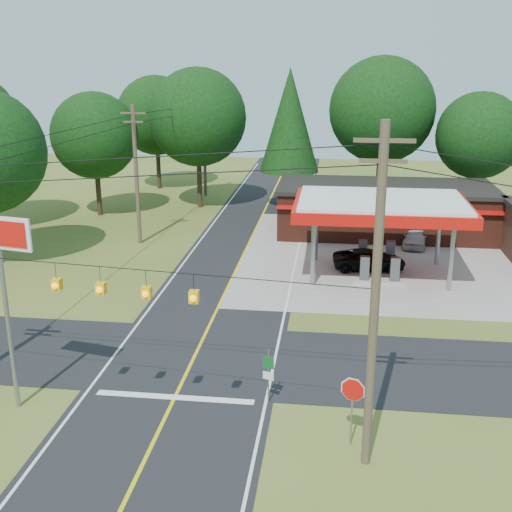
# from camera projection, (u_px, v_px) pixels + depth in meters

# --- Properties ---
(ground) EXTENTS (120.00, 120.00, 0.00)m
(ground) POSITION_uv_depth(u_px,v_px,m) (194.00, 358.00, 29.37)
(ground) COLOR #475B20
(ground) RESTS_ON ground
(main_highway) EXTENTS (8.00, 120.00, 0.02)m
(main_highway) POSITION_uv_depth(u_px,v_px,m) (194.00, 358.00, 29.36)
(main_highway) COLOR black
(main_highway) RESTS_ON ground
(cross_road) EXTENTS (70.00, 7.00, 0.02)m
(cross_road) POSITION_uv_depth(u_px,v_px,m) (194.00, 358.00, 29.36)
(cross_road) COLOR black
(cross_road) RESTS_ON ground
(lane_center_yellow) EXTENTS (0.15, 110.00, 0.00)m
(lane_center_yellow) POSITION_uv_depth(u_px,v_px,m) (194.00, 358.00, 29.36)
(lane_center_yellow) COLOR yellow
(lane_center_yellow) RESTS_ON main_highway
(gas_canopy) EXTENTS (10.60, 7.40, 4.88)m
(gas_canopy) POSITION_uv_depth(u_px,v_px,m) (381.00, 208.00, 39.33)
(gas_canopy) COLOR gray
(gas_canopy) RESTS_ON ground
(convenience_store) EXTENTS (16.40, 7.55, 3.80)m
(convenience_store) POSITION_uv_depth(u_px,v_px,m) (384.00, 209.00, 49.37)
(convenience_store) COLOR #572518
(convenience_store) RESTS_ON ground
(utility_pole_near_right) EXTENTS (1.80, 0.30, 11.50)m
(utility_pole_near_right) POSITION_uv_depth(u_px,v_px,m) (375.00, 299.00, 20.07)
(utility_pole_near_right) COLOR #473828
(utility_pole_near_right) RESTS_ON ground
(utility_pole_far_left) EXTENTS (1.80, 0.30, 10.00)m
(utility_pole_far_left) POSITION_uv_depth(u_px,v_px,m) (136.00, 173.00, 45.79)
(utility_pole_far_left) COLOR #473828
(utility_pole_far_left) RESTS_ON ground
(utility_pole_north) EXTENTS (0.30, 0.30, 9.50)m
(utility_pole_north) POSITION_uv_depth(u_px,v_px,m) (204.00, 147.00, 61.84)
(utility_pole_north) COLOR #473828
(utility_pole_north) RESTS_ON ground
(overhead_beacons) EXTENTS (17.04, 2.04, 1.03)m
(overhead_beacons) POSITION_uv_depth(u_px,v_px,m) (122.00, 271.00, 21.94)
(overhead_beacons) COLOR black
(overhead_beacons) RESTS_ON ground
(treeline_backdrop) EXTENTS (70.27, 51.59, 13.30)m
(treeline_backdrop) POSITION_uv_depth(u_px,v_px,m) (268.00, 133.00, 49.75)
(treeline_backdrop) COLOR #332316
(treeline_backdrop) RESTS_ON ground
(suv_car) EXTENTS (5.05, 5.05, 1.28)m
(suv_car) POSITION_uv_depth(u_px,v_px,m) (369.00, 260.00, 41.32)
(suv_car) COLOR black
(suv_car) RESTS_ON ground
(sedan_car) EXTENTS (4.69, 4.69, 1.34)m
(sedan_car) POSITION_uv_depth(u_px,v_px,m) (416.00, 237.00, 46.40)
(sedan_car) COLOR silver
(sedan_car) RESTS_ON ground
(big_stop_sign) EXTENTS (2.87, 0.68, 7.85)m
(big_stop_sign) POSITION_uv_depth(u_px,v_px,m) (1.00, 264.00, 23.54)
(big_stop_sign) COLOR gray
(big_stop_sign) RESTS_ON ground
(octagonal_stop_sign) EXTENTS (0.86, 0.36, 2.65)m
(octagonal_stop_sign) POSITION_uv_depth(u_px,v_px,m) (353.00, 395.00, 22.25)
(octagonal_stop_sign) COLOR gray
(octagonal_stop_sign) RESTS_ON ground
(route_sign_post) EXTENTS (0.45, 0.21, 2.32)m
(route_sign_post) POSITION_uv_depth(u_px,v_px,m) (268.00, 372.00, 25.17)
(route_sign_post) COLOR gray
(route_sign_post) RESTS_ON ground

